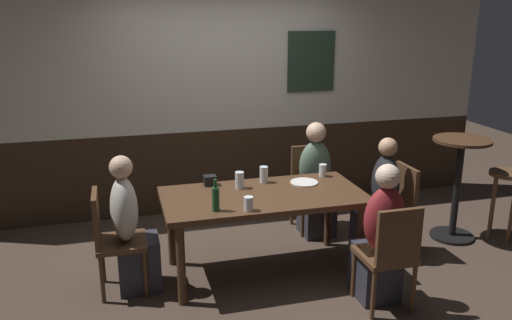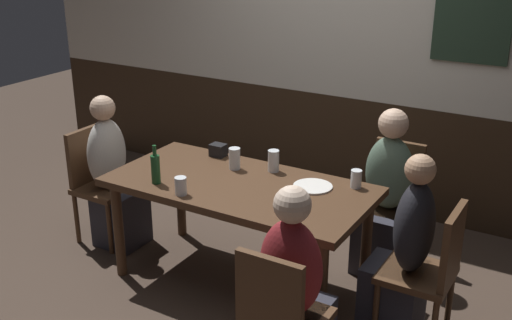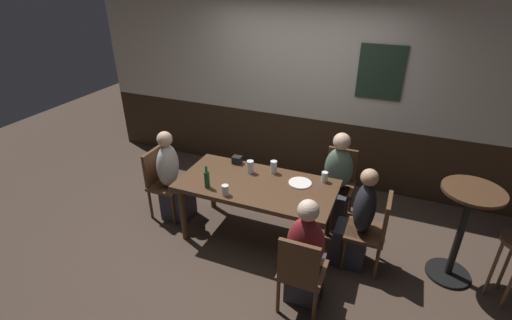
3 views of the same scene
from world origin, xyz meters
TOP-DOWN VIEW (x-y plane):
  - ground_plane at (0.00, 0.00)m, footprint 12.00×12.00m
  - wall_back at (0.01, 1.65)m, footprint 6.40×0.13m
  - dining_table at (0.00, 0.00)m, footprint 1.74×0.86m
  - chair_head_east at (1.29, 0.00)m, footprint 0.40×0.40m
  - chair_right_near at (0.77, -0.85)m, footprint 0.40×0.40m
  - chair_head_west at (-1.29, 0.00)m, footprint 0.40×0.40m
  - chair_right_far at (0.77, 0.85)m, footprint 0.40×0.40m
  - person_head_east at (1.12, 0.00)m, footprint 0.37×0.34m
  - person_right_near at (0.77, -0.69)m, footprint 0.34×0.37m
  - person_head_west at (-1.12, 0.00)m, footprint 0.37×0.34m
  - person_right_far at (0.77, 0.69)m, footprint 0.34×0.37m
  - highball_clear at (-0.22, -0.34)m, footprint 0.08×0.08m
  - pint_glass_pale at (-0.16, 0.20)m, footprint 0.08×0.08m
  - tumbler_short at (0.68, 0.32)m, footprint 0.07×0.07m
  - pint_glass_stout at (0.09, 0.30)m, footprint 0.08×0.08m
  - beer_bottle_green at (-0.47, -0.28)m, footprint 0.06×0.06m
  - plate_white_large at (0.44, 0.18)m, footprint 0.25×0.25m
  - condiment_caddy at (-0.40, 0.35)m, footprint 0.11×0.09m
  - side_bar_table at (2.09, 0.19)m, footprint 0.56×0.56m

SIDE VIEW (x-z plane):
  - ground_plane at x=0.00m, z-range 0.00..0.00m
  - person_head_east at x=1.12m, z-range -0.10..1.07m
  - person_right_near at x=0.77m, z-range -0.09..1.07m
  - person_head_west at x=-1.12m, z-range -0.09..1.08m
  - chair_head_east at x=1.29m, z-range 0.06..0.94m
  - chair_right_near at x=0.77m, z-range 0.06..0.94m
  - chair_head_west at x=-1.29m, z-range 0.06..0.94m
  - chair_right_far at x=0.77m, z-range 0.06..0.94m
  - person_right_far at x=0.77m, z-range -0.09..1.09m
  - side_bar_table at x=2.09m, z-range 0.09..1.14m
  - dining_table at x=0.00m, z-range 0.29..1.03m
  - plate_white_large at x=0.44m, z-range 0.74..0.75m
  - condiment_caddy at x=-0.40m, z-range 0.74..0.83m
  - highball_clear at x=-0.22m, z-range 0.73..0.85m
  - tumbler_short at x=0.68m, z-range 0.73..0.85m
  - pint_glass_pale at x=-0.16m, z-range 0.73..0.88m
  - pint_glass_stout at x=0.09m, z-range 0.73..0.88m
  - beer_bottle_green at x=-0.47m, z-range 0.71..0.97m
  - wall_back at x=0.01m, z-range 0.00..2.60m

